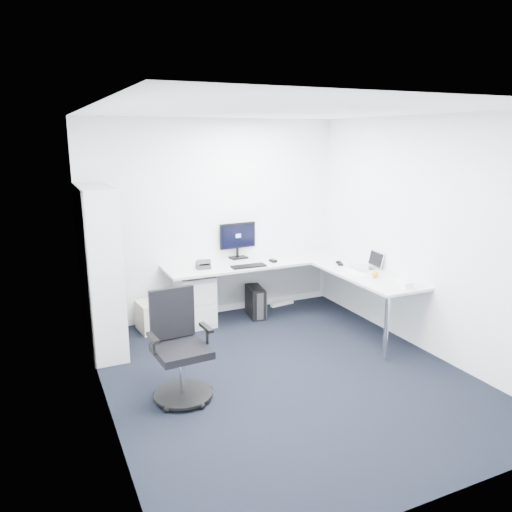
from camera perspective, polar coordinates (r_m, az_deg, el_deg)
name	(u,v)px	position (r m, az deg, el deg)	size (l,w,h in m)	color
ground	(284,374)	(5.46, 3.26, -13.35)	(4.20, 4.20, 0.00)	black
ceiling	(288,110)	(4.87, 3.70, 16.27)	(4.20, 4.20, 0.00)	white
wall_back	(214,219)	(6.88, -4.80, 4.18)	(3.60, 0.02, 2.70)	white
wall_front	(443,319)	(3.37, 20.62, -6.78)	(3.60, 0.02, 2.70)	white
wall_left	(100,271)	(4.46, -17.42, -1.60)	(0.02, 4.20, 2.70)	white
wall_right	(425,236)	(6.04, 18.73, 2.17)	(0.02, 4.20, 2.70)	white
l_desk	(272,295)	(6.69, 1.87, -4.50)	(2.69, 1.50, 0.78)	#BABCBD
drawer_pedestal	(194,299)	(6.73, -7.05, -4.94)	(0.45, 0.56, 0.69)	#BABCBD
bookshelf	(100,271)	(5.97, -17.36, -1.61)	(0.38, 0.97, 1.94)	silver
task_chair	(181,348)	(4.82, -8.51, -10.35)	(0.59, 0.59, 1.05)	black
black_pc_tower	(255,302)	(7.00, -0.08, -5.24)	(0.19, 0.43, 0.42)	black
beige_pc_tower	(146,317)	(6.63, -12.44, -6.83)	(0.18, 0.40, 0.38)	beige
power_strip	(282,304)	(7.51, 3.00, -5.45)	(0.38, 0.07, 0.04)	white
monitor	(238,240)	(6.99, -2.07, 1.82)	(0.54, 0.17, 0.52)	black
black_keyboard	(249,266)	(6.57, -0.86, -1.16)	(0.46, 0.16, 0.02)	black
mouse	(273,261)	(6.83, 1.96, -0.55)	(0.07, 0.11, 0.04)	black
desk_phone	(203,264)	(6.54, -6.05, -0.87)	(0.18, 0.18, 0.12)	#2D2D30
laptop	(363,260)	(6.61, 12.16, -0.50)	(0.32, 0.31, 0.22)	silver
white_keyboard	(354,273)	(6.38, 11.18, -1.93)	(0.12, 0.40, 0.01)	white
headphones	(340,263)	(6.80, 9.54, -0.74)	(0.11, 0.18, 0.05)	black
orange_fruit	(375,274)	(6.25, 13.44, -2.03)	(0.08, 0.08, 0.08)	orange
tissue_box	(405,284)	(5.96, 16.61, -3.05)	(0.11, 0.21, 0.07)	white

